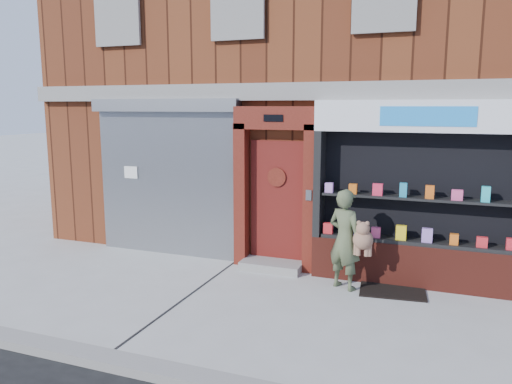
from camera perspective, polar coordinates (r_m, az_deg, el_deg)
The scene contains 8 objects.
ground at distance 7.36m, azimuth 3.10°, elevation -13.45°, with size 80.00×80.00×0.00m, color #9E9E99.
curb at distance 5.54m, azimuth -4.19°, elevation -21.09°, with size 60.00×0.30×0.12m, color gray.
building at distance 12.66m, azimuth 11.87°, elevation 14.56°, with size 12.00×8.16×8.00m.
shutter_bay at distance 9.85m, azimuth -10.14°, elevation 2.73°, with size 3.10×0.30×3.04m.
red_door_bay at distance 8.88m, azimuth 2.25°, elevation 0.42°, with size 1.52×0.58×2.90m.
pharmacy_bay at distance 8.41m, azimuth 18.49°, elevation -1.20°, with size 3.50×0.41×3.00m.
woman at distance 8.07m, azimuth 10.34°, elevation -5.32°, with size 0.81×0.60×1.62m.
doormat at distance 8.34m, azimuth 15.34°, elevation -10.83°, with size 1.01×0.71×0.03m, color black.
Camera 1 is at (2.04, -6.45, 2.90)m, focal length 35.00 mm.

